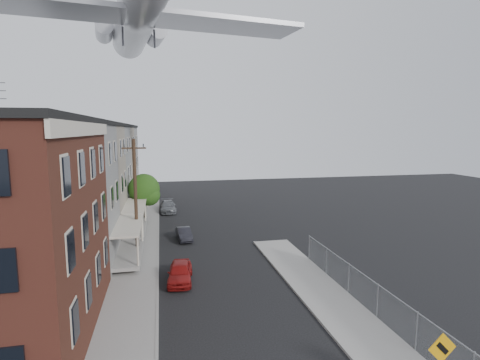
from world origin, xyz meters
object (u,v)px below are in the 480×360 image
object	(u,v)px
car_near	(180,272)
airplane	(138,10)
utility_pole	(136,196)
car_far	(168,206)
street_tree	(145,191)
car_mid	(184,234)
warning_sign	(441,358)

from	to	relation	value
car_near	airplane	bearing A→B (deg)	110.56
utility_pole	car_far	world-z (taller)	utility_pole
street_tree	car_mid	distance (m)	8.11
utility_pole	car_near	world-z (taller)	utility_pole
street_tree	car_near	world-z (taller)	street_tree
warning_sign	car_mid	xyz separation A→B (m)	(-7.40, 22.22, -1.35)
car_mid	car_far	bearing A→B (deg)	90.49
street_tree	airplane	xyz separation A→B (m)	(0.20, -6.57, 15.78)
street_tree	airplane	distance (m)	17.09
utility_pole	street_tree	size ratio (longest dim) A/B	1.73
warning_sign	utility_pole	xyz separation A→B (m)	(-11.20, 19.03, 2.79)
street_tree	utility_pole	bearing A→B (deg)	-91.89
car_far	airplane	distance (m)	22.12
car_near	car_mid	distance (m)	9.29
warning_sign	utility_pole	bearing A→B (deg)	120.48
utility_pole	car_mid	xyz separation A→B (m)	(3.80, 3.20, -4.14)
airplane	street_tree	bearing A→B (deg)	91.78
warning_sign	utility_pole	distance (m)	22.25
utility_pole	car_mid	world-z (taller)	utility_pole
warning_sign	airplane	bearing A→B (deg)	115.48
street_tree	warning_sign	bearing A→B (deg)	-69.42
warning_sign	car_near	xyz separation A→B (m)	(-8.23, 12.97, -1.25)
utility_pole	airplane	world-z (taller)	airplane
utility_pole	car_near	size ratio (longest dim) A/B	2.42
warning_sign	car_near	size ratio (longest dim) A/B	0.75
warning_sign	airplane	xyz separation A→B (m)	(-10.67, 22.38, 17.35)
car_near	airplane	xyz separation A→B (m)	(-2.44, 9.41, 18.59)
warning_sign	car_near	distance (m)	15.41
street_tree	car_mid	bearing A→B (deg)	-62.69
street_tree	car_far	xyz separation A→B (m)	(2.33, 5.24, -2.80)
car_near	car_mid	size ratio (longest dim) A/B	1.14
warning_sign	street_tree	distance (m)	30.96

